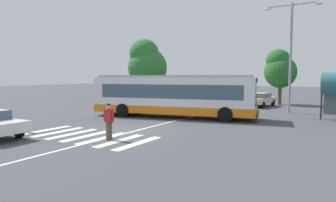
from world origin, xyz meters
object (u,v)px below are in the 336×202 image
(city_transit_bus, at_px, (173,95))
(pedestrian_crossing_street, at_px, (109,119))
(parked_car_charcoal, at_px, (208,97))
(twin_arm_street_lamp, at_px, (291,46))
(parked_car_champagne, at_px, (260,99))
(parked_car_white, at_px, (232,98))
(background_tree_left, at_px, (146,63))
(background_tree_right, at_px, (280,69))

(city_transit_bus, height_order, pedestrian_crossing_street, city_transit_bus)
(parked_car_charcoal, height_order, twin_arm_street_lamp, twin_arm_street_lamp)
(city_transit_bus, xyz_separation_m, parked_car_charcoal, (-2.00, 11.01, -0.82))
(parked_car_charcoal, height_order, parked_car_champagne, same)
(parked_car_charcoal, xyz_separation_m, parked_car_white, (2.83, -0.55, 0.00))
(city_transit_bus, bearing_deg, parked_car_charcoal, 100.31)
(twin_arm_street_lamp, bearing_deg, pedestrian_crossing_street, -109.75)
(city_transit_bus, xyz_separation_m, parked_car_champagne, (3.43, 11.00, -0.82))
(pedestrian_crossing_street, distance_m, background_tree_left, 24.66)
(parked_car_charcoal, distance_m, parked_car_white, 2.88)
(city_transit_bus, distance_m, background_tree_left, 17.16)
(parked_car_white, distance_m, parked_car_champagne, 2.67)
(twin_arm_street_lamp, distance_m, background_tree_left, 18.90)
(city_transit_bus, distance_m, pedestrian_crossing_street, 8.43)
(twin_arm_street_lamp, height_order, background_tree_left, twin_arm_street_lamp)
(parked_car_white, bearing_deg, background_tree_left, 169.82)
(pedestrian_crossing_street, relative_size, background_tree_right, 0.29)
(twin_arm_street_lamp, xyz_separation_m, background_tree_left, (-18.02, 5.61, -0.82))
(parked_car_charcoal, bearing_deg, parked_car_white, -11.08)
(parked_car_charcoal, relative_size, parked_car_white, 1.01)
(background_tree_left, bearing_deg, pedestrian_crossing_street, -59.10)
(parked_car_white, relative_size, background_tree_right, 0.79)
(pedestrian_crossing_street, distance_m, parked_car_white, 18.77)
(parked_car_white, xyz_separation_m, background_tree_right, (3.76, 3.94, 2.99))
(parked_car_white, relative_size, twin_arm_street_lamp, 0.52)
(parked_car_white, bearing_deg, background_tree_right, 46.31)
(parked_car_champagne, distance_m, background_tree_left, 15.24)
(parked_car_white, bearing_deg, parked_car_champagne, 11.87)
(pedestrian_crossing_street, height_order, background_tree_left, background_tree_left)
(background_tree_left, relative_size, background_tree_right, 1.31)
(parked_car_charcoal, xyz_separation_m, parked_car_champagne, (5.44, -0.00, 0.00))
(twin_arm_street_lamp, bearing_deg, background_tree_right, 106.62)
(parked_car_charcoal, relative_size, background_tree_right, 0.80)
(parked_car_charcoal, xyz_separation_m, background_tree_right, (6.59, 3.38, 2.99))
(city_transit_bus, bearing_deg, parked_car_white, 85.50)
(city_transit_bus, distance_m, parked_car_charcoal, 11.22)
(parked_car_champagne, bearing_deg, twin_arm_street_lamp, -49.99)
(city_transit_bus, bearing_deg, background_tree_right, 72.33)
(parked_car_champagne, relative_size, background_tree_left, 0.61)
(city_transit_bus, height_order, background_tree_right, background_tree_right)
(city_transit_bus, relative_size, background_tree_left, 1.57)
(background_tree_left, height_order, background_tree_right, background_tree_left)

